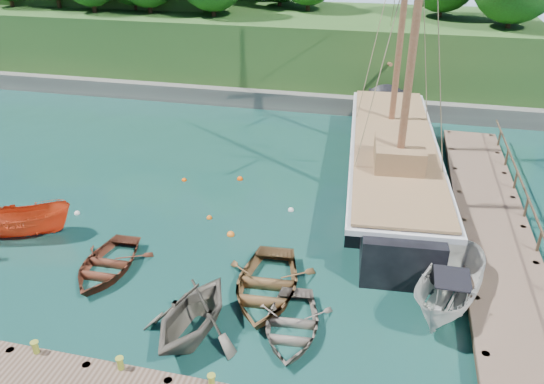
{
  "coord_description": "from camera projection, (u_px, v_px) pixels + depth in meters",
  "views": [
    {
      "loc": [
        6.41,
        -15.83,
        13.17
      ],
      "look_at": [
        1.45,
        5.05,
        2.0
      ],
      "focal_mm": 35.0,
      "sensor_mm": 36.0,
      "label": 1
    }
  ],
  "objects": [
    {
      "name": "mooring_buoy_5",
      "position": [
        240.0,
        179.0,
        29.89
      ],
      "size": [
        0.34,
        0.34,
        0.34
      ],
      "primitive_type": "sphere",
      "color": "#FA4D02",
      "rests_on": "ground"
    },
    {
      "name": "rowboat_3",
      "position": [
        291.0,
        332.0,
        18.93
      ],
      "size": [
        3.27,
        4.32,
        0.84
      ],
      "primitive_type": "imported",
      "rotation": [
        0.0,
        0.0,
        0.1
      ],
      "color": "#6D6358",
      "rests_on": "ground"
    },
    {
      "name": "schooner",
      "position": [
        392.0,
        165.0,
        29.1
      ],
      "size": [
        6.07,
        26.03,
        18.8
      ],
      "rotation": [
        0.0,
        0.0,
        0.08
      ],
      "color": "black",
      "rests_on": "ground"
    },
    {
      "name": "ground",
      "position": [
        207.0,
        290.0,
        21.06
      ],
      "size": [
        160.0,
        160.0,
        0.0
      ],
      "primitive_type": "plane",
      "color": "#153D30",
      "rests_on": "ground"
    },
    {
      "name": "rowboat_1",
      "position": [
        194.0,
        334.0,
        18.81
      ],
      "size": [
        4.3,
        4.78,
        2.24
      ],
      "primitive_type": "imported",
      "rotation": [
        0.0,
        0.0,
        -0.16
      ],
      "color": "#635D52",
      "rests_on": "ground"
    },
    {
      "name": "mooring_buoy_3",
      "position": [
        291.0,
        211.0,
        26.72
      ],
      "size": [
        0.31,
        0.31,
        0.31
      ],
      "primitive_type": "sphere",
      "color": "silver",
      "rests_on": "ground"
    },
    {
      "name": "rowboat_0",
      "position": [
        107.0,
        271.0,
        22.19
      ],
      "size": [
        3.17,
        4.34,
        0.88
      ],
      "primitive_type": "imported",
      "rotation": [
        0.0,
        0.0,
        0.03
      ],
      "color": "#552819",
      "rests_on": "ground"
    },
    {
      "name": "dock_east",
      "position": [
        492.0,
        226.0,
        24.54
      ],
      "size": [
        3.2,
        24.0,
        1.1
      ],
      "color": "#4F3A2D",
      "rests_on": "ground"
    },
    {
      "name": "bollard_0",
      "position": [
        41.0,
        366.0,
        17.48
      ],
      "size": [
        0.26,
        0.26,
        0.45
      ],
      "primitive_type": "cylinder",
      "color": "olive",
      "rests_on": "ground"
    },
    {
      "name": "mooring_buoy_2",
      "position": [
        231.0,
        235.0,
        24.66
      ],
      "size": [
        0.37,
        0.37,
        0.37
      ],
      "primitive_type": "sphere",
      "color": "orange",
      "rests_on": "ground"
    },
    {
      "name": "headland",
      "position": [
        186.0,
        11.0,
        48.21
      ],
      "size": [
        51.0,
        19.31,
        12.9
      ],
      "color": "#474744",
      "rests_on": "ground"
    },
    {
      "name": "mooring_buoy_0",
      "position": [
        77.0,
        214.0,
        26.43
      ],
      "size": [
        0.29,
        0.29,
        0.29
      ],
      "primitive_type": "sphere",
      "color": "silver",
      "rests_on": "ground"
    },
    {
      "name": "mooring_buoy_4",
      "position": [
        184.0,
        181.0,
        29.76
      ],
      "size": [
        0.28,
        0.28,
        0.28
      ],
      "primitive_type": "sphere",
      "color": "#F14C02",
      "rests_on": "ground"
    },
    {
      "name": "motorboat_orange",
      "position": [
        26.0,
        236.0,
        24.63
      ],
      "size": [
        4.73,
        3.14,
        1.71
      ],
      "primitive_type": "imported",
      "rotation": [
        0.0,
        0.0,
        1.94
      ],
      "color": "red",
      "rests_on": "ground"
    },
    {
      "name": "mooring_buoy_1",
      "position": [
        209.0,
        218.0,
        26.04
      ],
      "size": [
        0.28,
        0.28,
        0.28
      ],
      "primitive_type": "sphere",
      "color": "orange",
      "rests_on": "ground"
    },
    {
      "name": "cabin_boat_white",
      "position": [
        447.0,
        309.0,
        20.02
      ],
      "size": [
        3.61,
        5.66,
        2.05
      ],
      "primitive_type": "imported",
      "rotation": [
        0.0,
        0.0,
        -0.33
      ],
      "color": "silver",
      "rests_on": "ground"
    },
    {
      "name": "rowboat_2",
      "position": [
        266.0,
        294.0,
        20.83
      ],
      "size": [
        3.98,
        5.34,
        1.06
      ],
      "primitive_type": "imported",
      "rotation": [
        0.0,
        0.0,
        0.07
      ],
      "color": "brown",
      "rests_on": "ground"
    },
    {
      "name": "bollard_1",
      "position": [
        124.0,
        382.0,
        16.86
      ],
      "size": [
        0.26,
        0.26,
        0.45
      ],
      "primitive_type": "cylinder",
      "color": "olive",
      "rests_on": "ground"
    }
  ]
}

